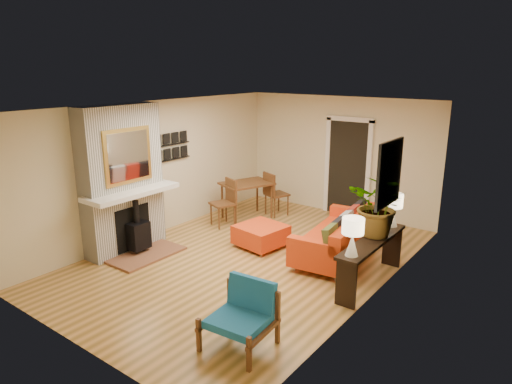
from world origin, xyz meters
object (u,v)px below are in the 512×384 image
Objects in this scene: blue_chair at (244,311)px; houseplant at (380,205)px; lamp_near at (353,232)px; lamp_far at (393,206)px; sofa at (340,237)px; dining_table at (249,191)px; console_table at (372,249)px; ottoman at (261,234)px.

blue_chair is 0.83× the size of houseplant.
blue_chair is 1.49× the size of lamp_near.
lamp_far reaches higher than blue_chair.
lamp_near is at bearing -58.71° from sofa.
houseplant reaches higher than lamp_far.
lamp_far reaches higher than dining_table.
sofa is 2.60m from dining_table.
houseplant is (-0.01, 0.20, 0.63)m from console_table.
sofa is 2.44× the size of ottoman.
sofa is 1.12m from console_table.
lamp_far is (3.37, -0.58, 0.42)m from dining_table.
lamp_far reaches higher than console_table.
blue_chair is (1.63, -2.57, 0.19)m from ottoman.
houseplant is at bearing 92.87° from console_table.
lamp_far is 0.57m from houseplant.
dining_table is 1.90× the size of houseplant.
houseplant is (0.59, 2.55, 0.79)m from blue_chair.
lamp_near is at bearing -90.00° from console_table.
sofa is at bearing 141.56° from console_table.
lamp_far is (0.00, 1.48, 0.00)m from lamp_near.
sofa is at bearing 150.41° from houseplant.
dining_table is 3.62m from console_table.
lamp_far is (0.60, 3.11, 0.64)m from blue_chair.
ottoman is at bearing 122.35° from blue_chair.
lamp_near reaches higher than blue_chair.
ottoman is 1.12× the size of blue_chair.
dining_table is at bearing 158.50° from console_table.
ottoman is at bearing 179.54° from houseplant.
blue_chair is 0.43× the size of console_table.
lamp_near is at bearing -90.00° from lamp_far.
console_table is at bearing 75.71° from blue_chair.
lamp_far is at bearing 79.07° from blue_chair.
sofa reaches higher than blue_chair.
lamp_far is (0.86, 0.07, 0.70)m from sofa.
dining_table is at bearing 126.94° from blue_chair.
blue_chair reaches higher than ottoman.
blue_chair is 4.61m from dining_table.
ottoman is 2.44m from lamp_far.
dining_table reaches higher than blue_chair.
console_table is at bearing -90.00° from lamp_far.
dining_table is 3.44m from lamp_far.
lamp_far is at bearing 90.00° from lamp_near.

